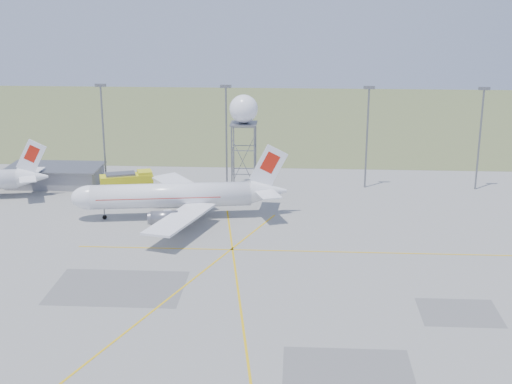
# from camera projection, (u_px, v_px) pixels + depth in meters

# --- Properties ---
(ground) EXTENTS (400.00, 400.00, 0.00)m
(ground) POSITION_uv_depth(u_px,v_px,m) (258.00, 346.00, 81.96)
(ground) COLOR gray
(ground) RESTS_ON ground
(grass_strip) EXTENTS (400.00, 120.00, 0.03)m
(grass_strip) POSITION_uv_depth(u_px,v_px,m) (284.00, 118.00, 215.77)
(grass_strip) COLOR #4A5C32
(grass_strip) RESTS_ON ground
(building_grey) EXTENTS (19.00, 10.00, 3.90)m
(building_grey) POSITION_uv_depth(u_px,v_px,m) (55.00, 176.00, 145.07)
(building_grey) COLOR gray
(building_grey) RESTS_ON ground
(mast_a) EXTENTS (2.20, 0.50, 20.50)m
(mast_a) POSITION_uv_depth(u_px,v_px,m) (103.00, 126.00, 143.51)
(mast_a) COLOR slate
(mast_a) RESTS_ON ground
(mast_b) EXTENTS (2.20, 0.50, 20.50)m
(mast_b) POSITION_uv_depth(u_px,v_px,m) (226.00, 127.00, 142.12)
(mast_b) COLOR slate
(mast_b) RESTS_ON ground
(mast_c) EXTENTS (2.20, 0.50, 20.50)m
(mast_c) POSITION_uv_depth(u_px,v_px,m) (367.00, 129.00, 140.56)
(mast_c) COLOR slate
(mast_c) RESTS_ON ground
(mast_d) EXTENTS (2.20, 0.50, 20.50)m
(mast_d) POSITION_uv_depth(u_px,v_px,m) (480.00, 130.00, 139.33)
(mast_d) COLOR slate
(mast_d) RESTS_ON ground
(airliner_main) EXTENTS (37.91, 36.53, 12.91)m
(airliner_main) POSITION_uv_depth(u_px,v_px,m) (175.00, 196.00, 124.87)
(airliner_main) COLOR white
(airliner_main) RESTS_ON ground
(radar_tower) EXTENTS (5.41, 5.41, 19.58)m
(radar_tower) POSITION_uv_depth(u_px,v_px,m) (244.00, 139.00, 136.19)
(radar_tower) COLOR slate
(radar_tower) RESTS_ON ground
(fire_truck) EXTENTS (10.72, 6.59, 4.07)m
(fire_truck) POSITION_uv_depth(u_px,v_px,m) (128.00, 182.00, 140.45)
(fire_truck) COLOR yellow
(fire_truck) RESTS_ON ground
(baggage_tug) EXTENTS (2.57, 2.28, 1.76)m
(baggage_tug) POSITION_uv_depth(u_px,v_px,m) (139.00, 199.00, 134.05)
(baggage_tug) COLOR #AE1E0C
(baggage_tug) RESTS_ON ground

